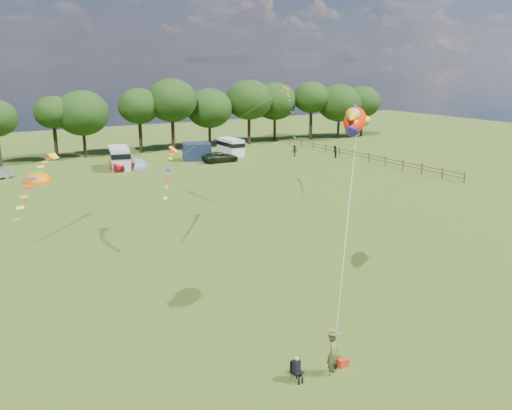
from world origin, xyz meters
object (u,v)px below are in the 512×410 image
campervan_d (231,146)px  walker_a (335,152)px  kite_flyer (333,354)px  campervan_c (119,157)px  car_c (127,165)px  car_d (221,157)px  camp_chair (296,366)px  walker_b (295,151)px  tent_orange (38,182)px  tent_greyblue (136,168)px  fish_kite (354,121)px

campervan_d → walker_a: bearing=-128.4°
kite_flyer → campervan_c: bearing=39.9°
car_c → walker_a: (26.84, -5.84, 0.24)m
car_d → kite_flyer: bearing=159.5°
camp_chair → walker_b: bearing=43.6°
car_d → tent_orange: bearing=94.1°
tent_greyblue → fish_kite: fish_kite is taller
tent_orange → kite_flyer: size_ratio=1.69×
campervan_d → tent_greyblue: size_ratio=1.35×
camp_chair → walker_a: walker_a is taller
campervan_c → camp_chair: (-8.75, -49.91, -0.74)m
tent_greyblue → walker_b: bearing=-7.4°
car_d → kite_flyer: kite_flyer is taller
car_c → camp_chair: (-9.08, -48.26, 0.07)m
car_d → walker_b: bearing=-94.6°
walker_b → tent_orange: bearing=5.9°
tent_orange → walker_b: 33.42m
kite_flyer → camp_chair: kite_flyer is taller
kite_flyer → tent_greyblue: bearing=37.8°
campervan_d → tent_greyblue: (-14.52, -2.41, -1.22)m
campervan_c → walker_a: 28.19m
car_c → car_d: 12.28m
campervan_c → walker_a: bearing=-92.6°
campervan_c → fish_kite: (-1.88, -44.89, 8.46)m
campervan_d → kite_flyer: 56.90m
tent_greyblue → camp_chair: size_ratio=3.21×
tent_orange → fish_kite: fish_kite is taller
campervan_d → tent_orange: 26.80m
car_c → tent_orange: bearing=84.0°
car_c → walker_a: bearing=-117.1°
campervan_d → walker_a: size_ratio=2.87×
campervan_c → tent_greyblue: campervan_c is taller
tent_orange → tent_greyblue: tent_greyblue is taller
camp_chair → tent_orange: bearing=80.0°
kite_flyer → fish_kite: bearing=3.6°
tent_orange → walker_a: walker_a is taller
car_d → campervan_c: bearing=81.1°
car_d → campervan_d: size_ratio=1.01×
car_c → campervan_c: campervan_c is taller
campervan_c → kite_flyer: size_ratio=3.03×
car_c → camp_chair: car_c is taller
car_c → campervan_d: size_ratio=0.82×
campervan_c → walker_b: 23.60m
car_d → tent_greyblue: car_d is taller
car_c → kite_flyer: (-7.47, -48.63, 0.34)m
car_c → kite_flyer: 49.20m
fish_kite → walker_a: 48.21m
campervan_d → tent_orange: size_ratio=1.51×
campervan_c → camp_chair: size_ratio=5.14×
tent_orange → camp_chair: bearing=-88.3°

